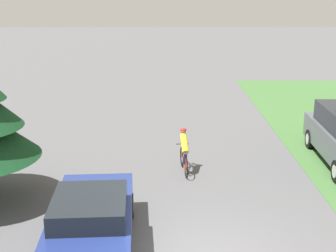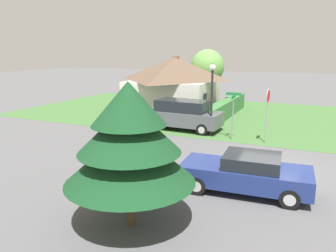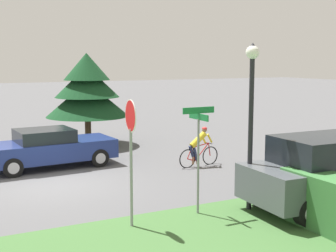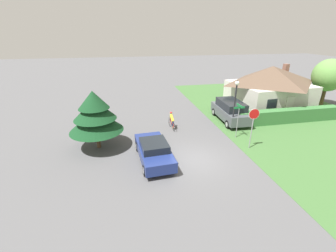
# 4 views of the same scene
# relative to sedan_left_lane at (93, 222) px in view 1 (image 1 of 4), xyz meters

# --- Properties ---
(sedan_left_lane) EXTENTS (2.17, 4.71, 1.44)m
(sedan_left_lane) POSITION_rel_sedan_left_lane_xyz_m (0.00, 0.00, 0.00)
(sedan_left_lane) COLOR navy
(sedan_left_lane) RESTS_ON ground
(cyclist) EXTENTS (0.44, 1.76, 1.48)m
(cyclist) POSITION_rel_sedan_left_lane_xyz_m (2.32, 4.98, -0.02)
(cyclist) COLOR black
(cyclist) RESTS_ON ground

